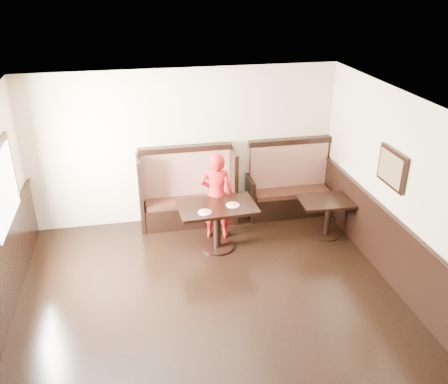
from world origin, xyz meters
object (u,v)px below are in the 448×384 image
object	(u,v)px
booth_main	(188,196)
table_main	(217,216)
table_neighbor	(329,209)
child	(216,196)
booth_neighbor	(289,189)

from	to	relation	value
booth_main	table_main	world-z (taller)	booth_main
table_main	table_neighbor	distance (m)	1.98
booth_main	table_neighbor	bearing A→B (deg)	-23.06
table_main	table_neighbor	bearing A→B (deg)	-1.86
table_neighbor	child	bearing A→B (deg)	172.73
table_main	table_neighbor	xyz separation A→B (m)	(1.97, 0.03, -0.09)
table_neighbor	child	world-z (taller)	child
booth_main	table_neighbor	size ratio (longest dim) A/B	1.67
table_main	booth_main	bearing A→B (deg)	106.58
child	table_neighbor	bearing A→B (deg)	-175.88
child	booth_main	bearing A→B (deg)	-41.17
booth_neighbor	table_main	world-z (taller)	booth_neighbor
booth_main	table_main	xyz separation A→B (m)	(0.35, -1.02, 0.09)
booth_neighbor	table_main	size ratio (longest dim) A/B	1.28
child	table_main	bearing A→B (deg)	95.56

